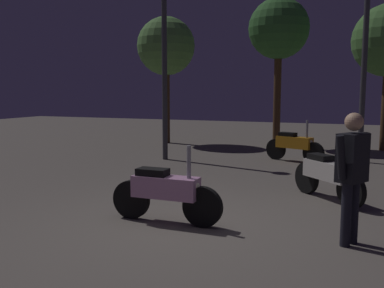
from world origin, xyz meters
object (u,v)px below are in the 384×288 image
streetlamp_near (164,49)px  streetlamp_far (366,27)px  motorcycle_orange_parked_left (294,145)px  person_rider_beside (352,168)px  motorcycle_pink_foreground (165,192)px  motorcycle_white_parked_right (327,175)px

streetlamp_near → streetlamp_far: size_ratio=0.83×
motorcycle_orange_parked_left → person_rider_beside: 6.14m
motorcycle_orange_parked_left → streetlamp_far: (1.61, 0.59, 3.02)m
motorcycle_orange_parked_left → streetlamp_far: bearing=41.5°
motorcycle_pink_foreground → motorcycle_orange_parked_left: bearing=81.1°
motorcycle_pink_foreground → streetlamp_near: (-2.39, 5.07, 2.52)m
motorcycle_pink_foreground → motorcycle_white_parked_right: (2.02, 2.13, 0.00)m
person_rider_beside → streetlamp_near: size_ratio=0.35×
person_rider_beside → streetlamp_near: bearing=-16.7°
motorcycle_pink_foreground → motorcycle_white_parked_right: bearing=46.4°
streetlamp_near → streetlamp_far: 5.16m
streetlamp_far → person_rider_beside: bearing=-90.9°
motorcycle_white_parked_right → streetlamp_far: bearing=129.1°
motorcycle_orange_parked_left → streetlamp_near: bearing=-143.7°
motorcycle_orange_parked_left → person_rider_beside: bearing=-54.4°
motorcycle_orange_parked_left → streetlamp_near: (-3.31, -0.89, 2.52)m
motorcycle_pink_foreground → person_rider_beside: person_rider_beside is taller
person_rider_beside → motorcycle_orange_parked_left: bearing=-46.1°
person_rider_beside → streetlamp_near: 7.26m
motorcycle_pink_foreground → streetlamp_far: 7.64m
motorcycle_white_parked_right → person_rider_beside: 2.20m
person_rider_beside → motorcycle_white_parked_right: bearing=-49.5°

